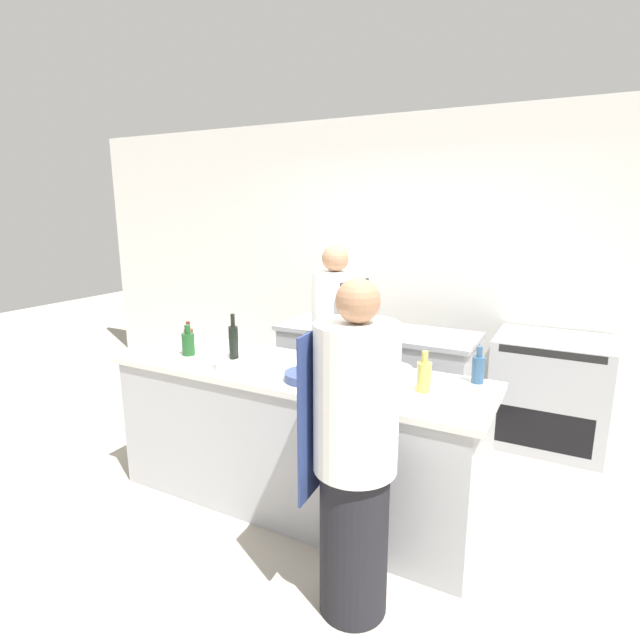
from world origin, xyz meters
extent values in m
plane|color=#A89E8E|center=(0.00, 0.00, 0.00)|extent=(16.00, 16.00, 0.00)
cube|color=silver|center=(0.00, 2.13, 1.40)|extent=(8.00, 0.06, 2.80)
cube|color=#A8AAAF|center=(0.00, 0.00, 0.45)|extent=(2.39, 0.72, 0.90)
cube|color=silver|center=(0.00, 0.00, 0.92)|extent=(2.49, 0.75, 0.04)
cube|color=#A8AAAF|center=(0.06, 1.24, 0.45)|extent=(1.62, 0.60, 0.90)
cube|color=#A8AAAF|center=(0.06, 1.24, 0.92)|extent=(1.69, 0.63, 0.04)
cube|color=#A8AAAF|center=(1.42, 1.72, 0.46)|extent=(0.88, 0.71, 0.91)
cube|color=black|center=(1.42, 1.37, 0.25)|extent=(0.70, 0.01, 0.32)
cube|color=black|center=(1.42, 1.37, 0.87)|extent=(0.75, 0.01, 0.06)
cylinder|color=black|center=(0.72, -0.66, 0.38)|extent=(0.33, 0.33, 0.76)
cylinder|color=white|center=(0.72, -0.66, 1.11)|extent=(0.39, 0.39, 0.69)
cube|color=navy|center=(0.52, -0.67, 1.01)|extent=(0.04, 0.37, 0.80)
sphere|color=#9E7051|center=(0.72, -0.66, 1.55)|extent=(0.20, 0.20, 0.20)
cylinder|color=black|center=(-0.05, 0.68, 0.39)|extent=(0.30, 0.30, 0.77)
cylinder|color=silver|center=(-0.05, 0.68, 1.13)|extent=(0.35, 0.35, 0.71)
cube|color=#2D2D33|center=(0.13, 0.64, 1.02)|extent=(0.08, 0.33, 0.81)
sphere|color=#9E7051|center=(-0.05, 0.68, 1.58)|extent=(0.20, 0.20, 0.20)
cylinder|color=#19471E|center=(-0.81, -0.08, 1.01)|extent=(0.09, 0.09, 0.15)
cylinder|color=#19471E|center=(-0.81, -0.08, 1.12)|extent=(0.04, 0.04, 0.06)
cylinder|color=#2D5175|center=(1.08, 0.28, 1.02)|extent=(0.07, 0.07, 0.16)
cylinder|color=#2D5175|center=(1.08, 0.28, 1.13)|extent=(0.03, 0.03, 0.06)
cylinder|color=#5B2319|center=(-0.90, 0.02, 1.01)|extent=(0.06, 0.06, 0.15)
cylinder|color=#5B2319|center=(-0.90, 0.02, 1.12)|extent=(0.03, 0.03, 0.06)
cylinder|color=#B2A84C|center=(0.84, 0.00, 1.02)|extent=(0.08, 0.08, 0.17)
cylinder|color=#B2A84C|center=(0.84, 0.00, 1.14)|extent=(0.04, 0.04, 0.07)
cylinder|color=silver|center=(-0.39, -0.24, 1.03)|extent=(0.07, 0.07, 0.18)
cylinder|color=silver|center=(-0.39, -0.24, 1.16)|extent=(0.03, 0.03, 0.07)
cylinder|color=black|center=(-0.48, 0.00, 1.05)|extent=(0.06, 0.06, 0.22)
cylinder|color=black|center=(-0.48, 0.00, 1.20)|extent=(0.03, 0.03, 0.09)
cylinder|color=white|center=(0.60, 0.13, 0.97)|extent=(0.27, 0.27, 0.07)
cylinder|color=#B7BABC|center=(0.66, -0.19, 0.97)|extent=(0.21, 0.21, 0.07)
cylinder|color=navy|center=(0.18, -0.15, 0.96)|extent=(0.27, 0.27, 0.05)
cube|color=white|center=(-0.23, 0.03, 0.94)|extent=(0.40, 0.22, 0.01)
camera|label=1|loc=(1.57, -2.60, 1.95)|focal=28.00mm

